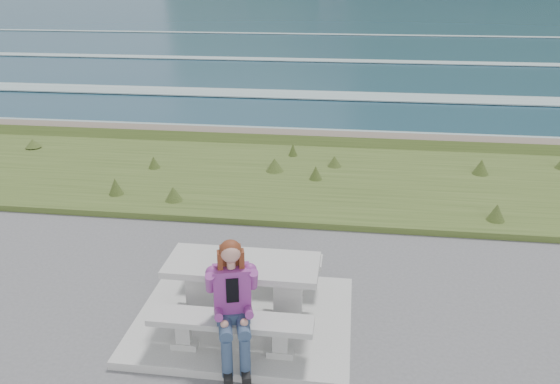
{
  "coord_description": "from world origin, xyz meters",
  "views": [
    {
      "loc": [
        1.19,
        -5.53,
        4.0
      ],
      "look_at": [
        0.28,
        1.2,
        1.27
      ],
      "focal_mm": 35.0,
      "sensor_mm": 36.0,
      "label": 1
    }
  ],
  "objects_px": {
    "picnic_table": "(243,274)",
    "seated_woman": "(234,321)",
    "bench_seaward": "(254,263)",
    "bench_landward": "(231,326)"
  },
  "relations": [
    {
      "from": "picnic_table",
      "to": "seated_woman",
      "type": "height_order",
      "value": "seated_woman"
    },
    {
      "from": "bench_seaward",
      "to": "seated_woman",
      "type": "xyz_separation_m",
      "value": [
        0.06,
        -1.53,
        0.16
      ]
    },
    {
      "from": "picnic_table",
      "to": "seated_woman",
      "type": "distance_m",
      "value": 0.83
    },
    {
      "from": "picnic_table",
      "to": "bench_seaward",
      "type": "xyz_separation_m",
      "value": [
        0.0,
        0.7,
        -0.23
      ]
    },
    {
      "from": "bench_landward",
      "to": "picnic_table",
      "type": "bearing_deg",
      "value": 90.0
    },
    {
      "from": "bench_landward",
      "to": "bench_seaward",
      "type": "height_order",
      "value": "same"
    },
    {
      "from": "bench_landward",
      "to": "seated_woman",
      "type": "height_order",
      "value": "seated_woman"
    },
    {
      "from": "picnic_table",
      "to": "bench_seaward",
      "type": "distance_m",
      "value": 0.74
    },
    {
      "from": "picnic_table",
      "to": "seated_woman",
      "type": "relative_size",
      "value": 1.31
    },
    {
      "from": "bench_landward",
      "to": "bench_seaward",
      "type": "xyz_separation_m",
      "value": [
        0.0,
        1.4,
        0.0
      ]
    }
  ]
}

